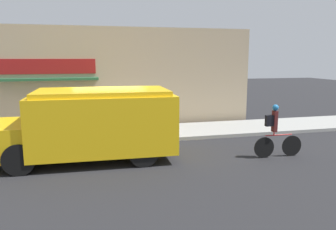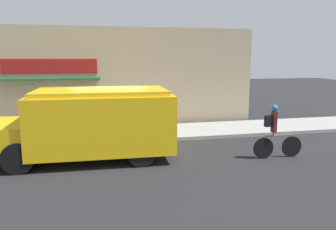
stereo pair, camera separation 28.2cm
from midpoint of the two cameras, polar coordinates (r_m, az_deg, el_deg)
ground_plane at (r=12.63m, az=-10.69°, el=-5.19°), size 70.00×70.00×0.00m
sidewalk at (r=13.94m, az=-11.03°, el=-3.46°), size 28.00×2.74×0.14m
storefront at (r=15.36m, az=-11.95°, el=6.27°), size 14.36×0.84×4.65m
school_bus at (r=10.75m, az=-13.76°, el=-1.40°), size 5.75×2.96×2.27m
cyclist at (r=11.28m, az=17.55°, el=-2.97°), size 1.71×0.20×1.77m
trash_bin at (r=14.34m, az=-14.51°, el=-0.98°), size 0.56×0.56×0.95m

